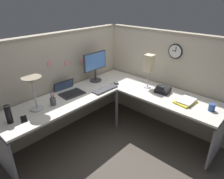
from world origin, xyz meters
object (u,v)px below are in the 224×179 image
Objects in this scene: laptop at (68,91)px; desk_lamp_paper at (149,64)px; monitor at (95,64)px; keyboard at (105,89)px; desk_lamp_dome at (32,83)px; cell_phone at (24,119)px; book_stack at (186,101)px; pen_cup at (53,101)px; computer_mouse at (116,83)px; thermos_flask at (8,114)px; wall_clock at (175,51)px; office_phone at (163,90)px; coffee_mug at (212,107)px.

desk_lamp_paper is (0.96, -0.78, 0.36)m from laptop.
monitor is 1.16× the size of keyboard.
keyboard is at bearing -39.35° from laptop.
cell_phone is at bearing -155.52° from desk_lamp_dome.
pen_cup is at bearing 134.15° from book_stack.
laptop is 0.79m from computer_mouse.
monitor is 0.65m from laptop.
desk_lamp_dome is at bearing 8.19° from thermos_flask.
cell_phone is at bearing 158.14° from wall_clock.
desk_lamp_paper reaches higher than pen_cup.
thermos_flask is 0.42× the size of desk_lamp_paper.
office_phone is at bearing -31.70° from desk_lamp_dome.
computer_mouse reaches higher than keyboard.
laptop reaches higher than book_stack.
desk_lamp_paper reaches higher than laptop.
pen_cup reaches higher than cell_phone.
office_phone reaches higher than coffee_mug.
book_stack reaches higher than keyboard.
coffee_mug reaches higher than keyboard.
desk_lamp_paper reaches higher than office_phone.
cell_phone is at bearing -173.69° from pen_cup.
desk_lamp_dome is 1.44× the size of book_stack.
thermos_flask is 2.23m from book_stack.
thermos_flask is 2.29× the size of coffee_mug.
keyboard is 1.95× the size of thermos_flask.
wall_clock is (0.66, -1.06, 0.28)m from monitor.
coffee_mug is at bearing -23.24° from cell_phone.
thermos_flask reaches higher than office_phone.
coffee_mug is 0.98m from wall_clock.
pen_cup is 1.60m from office_phone.
desk_lamp_dome is at bearing 148.30° from office_phone.
coffee_mug is (1.84, -1.62, -0.06)m from thermos_flask.
desk_lamp_dome is 4.64× the size of coffee_mug.
monitor reaches higher than coffee_mug.
desk_lamp_paper reaches higher than thermos_flask.
wall_clock is at bearing -28.29° from pen_cup.
monitor reaches higher than keyboard.
pen_cup is (-0.81, 0.19, 0.04)m from keyboard.
desk_lamp_dome is at bearing 170.53° from computer_mouse.
pen_cup is 0.82× the size of wall_clock.
office_phone reaches higher than book_stack.
monitor reaches higher than computer_mouse.
desk_lamp_paper is (1.54, -0.67, 0.02)m from desk_lamp_dome.
keyboard is at bearing 140.93° from desk_lamp_paper.
book_stack is (-0.08, -0.39, -0.02)m from office_phone.
monitor reaches higher than book_stack.
coffee_mug is (1.48, -1.67, -0.32)m from desk_lamp_dome.
book_stack is at bearing -131.94° from wall_clock.
desk_lamp_paper is (0.08, 0.67, 0.36)m from book_stack.
keyboard is 0.77m from desk_lamp_paper.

